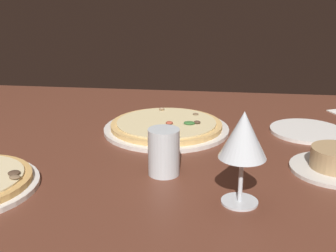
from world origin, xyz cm
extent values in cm
cube|color=brown|center=(0.00, 0.00, 2.00)|extent=(150.00, 110.00, 4.00)
cylinder|color=silver|center=(2.08, -9.79, 4.50)|extent=(33.08, 33.08, 1.00)
cylinder|color=tan|center=(2.08, -9.79, 5.60)|extent=(29.42, 29.42, 1.20)
cylinder|color=beige|center=(2.08, -9.79, 6.40)|extent=(26.24, 26.24, 0.40)
ellipsoid|color=brown|center=(-5.17, -16.91, 6.83)|extent=(1.63, 1.40, 0.45)
ellipsoid|color=#AD4733|center=(1.05, -7.87, 6.94)|extent=(1.87, 1.84, 0.67)
ellipsoid|color=#387033|center=(-4.08, -8.43, 6.90)|extent=(2.94, 2.60, 0.60)
ellipsoid|color=#937556|center=(4.85, -20.19, 6.99)|extent=(1.68, 1.32, 0.77)
ellipsoid|color=#4C3828|center=(-6.05, -9.01, 7.00)|extent=(1.79, 1.48, 0.80)
ellipsoid|color=brown|center=(25.61, 28.41, 6.93)|extent=(2.19, 1.62, 0.65)
ellipsoid|color=#4C3828|center=(26.63, 26.67, 6.94)|extent=(2.33, 2.27, 0.68)
cylinder|color=silver|center=(-36.07, 11.22, 4.40)|extent=(18.36, 18.36, 0.80)
cylinder|color=tan|center=(-36.07, 11.22, 6.93)|extent=(10.28, 10.28, 4.27)
cylinder|color=silver|center=(-15.97, 27.59, 4.20)|extent=(6.62, 6.62, 0.40)
cylinder|color=silver|center=(-15.97, 27.59, 8.57)|extent=(0.80, 0.80, 8.34)
cone|color=silver|center=(-15.97, 27.59, 16.89)|extent=(8.33, 8.33, 8.31)
cylinder|color=silver|center=(-0.91, 17.10, 8.83)|extent=(6.47, 6.47, 9.67)
cylinder|color=silver|center=(-0.91, 17.10, 7.27)|extent=(5.95, 5.95, 6.54)
cylinder|color=white|center=(-34.74, -13.08, 4.45)|extent=(19.16, 19.16, 0.90)
camera|label=1|loc=(-11.94, 97.00, 41.20)|focal=45.86mm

